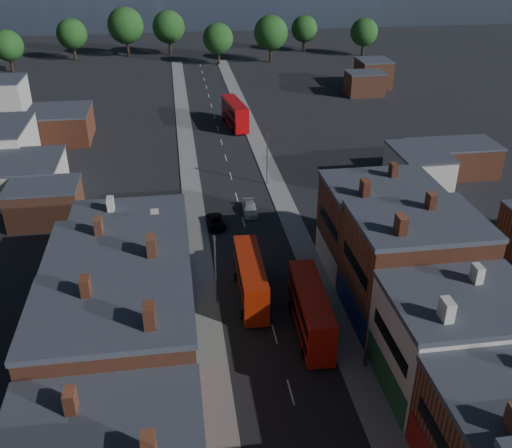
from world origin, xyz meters
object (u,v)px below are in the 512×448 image
object	(u,v)px
bus_0	(251,278)
ped_3	(366,357)
car_2	(216,222)
car_3	(250,209)
bus_1	(311,310)
bus_2	(235,113)

from	to	relation	value
bus_0	ped_3	size ratio (longest dim) A/B	6.18
car_2	ped_3	world-z (taller)	ped_3
ped_3	car_2	bearing A→B (deg)	25.40
ped_3	car_3	bearing A→B (deg)	15.22
bus_1	ped_3	bearing A→B (deg)	-52.30
car_2	car_3	distance (m)	5.94
car_3	ped_3	bearing A→B (deg)	-77.08
bus_1	car_3	distance (m)	26.96
bus_1	bus_0	bearing A→B (deg)	129.69
bus_0	car_3	world-z (taller)	bus_0
car_2	car_3	size ratio (longest dim) A/B	1.00
bus_0	bus_1	bearing A→B (deg)	-51.56
bus_2	ped_3	bearing A→B (deg)	-94.40
bus_0	ped_3	xyz separation A→B (m)	(8.90, -12.06, -1.56)
bus_0	car_3	xyz separation A→B (m)	(2.70, 20.23, -1.89)
bus_0	bus_2	size ratio (longest dim) A/B	0.92
bus_1	car_3	xyz separation A→B (m)	(-2.30, 26.79, -1.98)
bus_1	car_3	size ratio (longest dim) A/B	2.44
bus_0	bus_1	xyz separation A→B (m)	(5.00, -6.56, 0.08)
bus_0	car_3	distance (m)	20.50
bus_1	car_2	distance (m)	24.77
bus_2	car_2	bearing A→B (deg)	-107.64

